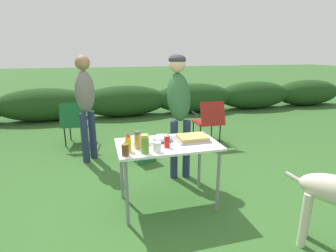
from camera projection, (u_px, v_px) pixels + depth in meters
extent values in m
plane|color=#336028|center=(168.00, 203.00, 3.04)|extent=(60.00, 60.00, 0.00)
ellipsoid|color=#1E4219|center=(45.00, 105.00, 6.63)|extent=(2.40, 0.90, 0.83)
ellipsoid|color=#1E4219|center=(124.00, 101.00, 7.13)|extent=(2.40, 0.90, 0.83)
ellipsoid|color=#1E4219|center=(193.00, 98.00, 7.64)|extent=(2.40, 0.90, 0.83)
ellipsoid|color=#1E4219|center=(254.00, 95.00, 8.14)|extent=(2.40, 0.90, 0.83)
ellipsoid|color=#1E4219|center=(307.00, 92.00, 8.65)|extent=(2.40, 0.90, 0.83)
cube|color=white|center=(168.00, 144.00, 2.85)|extent=(1.10, 0.64, 0.02)
cylinder|color=gray|center=(127.00, 193.00, 2.57)|extent=(0.04, 0.04, 0.71)
cylinder|color=gray|center=(218.00, 181.00, 2.82)|extent=(0.04, 0.04, 0.71)
cylinder|color=gray|center=(122.00, 170.00, 3.07)|extent=(0.04, 0.04, 0.71)
cylinder|color=gray|center=(199.00, 162.00, 3.32)|extent=(0.04, 0.04, 0.71)
cube|color=#9E9EA3|center=(192.00, 140.00, 2.94)|extent=(0.36, 0.29, 0.02)
cube|color=tan|center=(192.00, 137.00, 2.93)|extent=(0.32, 0.25, 0.04)
cylinder|color=white|center=(142.00, 142.00, 2.83)|extent=(0.23, 0.23, 0.03)
ellipsoid|color=#99B2CC|center=(162.00, 138.00, 2.92)|extent=(0.23, 0.23, 0.07)
cylinder|color=white|center=(157.00, 147.00, 2.59)|extent=(0.08, 0.08, 0.10)
cylinder|color=brown|center=(125.00, 150.00, 2.49)|extent=(0.07, 0.07, 0.11)
cone|color=gold|center=(125.00, 143.00, 2.47)|extent=(0.06, 0.06, 0.03)
cylinder|color=yellow|center=(128.00, 144.00, 2.60)|extent=(0.06, 0.06, 0.15)
cone|color=red|center=(128.00, 135.00, 2.58)|extent=(0.05, 0.05, 0.04)
cylinder|color=olive|center=(145.00, 145.00, 2.55)|extent=(0.08, 0.08, 0.16)
cylinder|color=#D1CC47|center=(145.00, 136.00, 2.52)|extent=(0.07, 0.07, 0.03)
cylinder|color=red|center=(167.00, 142.00, 2.71)|extent=(0.06, 0.06, 0.12)
cone|color=white|center=(167.00, 134.00, 2.69)|extent=(0.05, 0.05, 0.03)
cylinder|color=#B2893D|center=(138.00, 141.00, 2.68)|extent=(0.07, 0.07, 0.15)
cylinder|color=#4C4C4C|center=(137.00, 133.00, 2.65)|extent=(0.06, 0.06, 0.03)
cylinder|color=#232D4C|center=(174.00, 150.00, 3.57)|extent=(0.10, 0.10, 0.82)
cylinder|color=#232D4C|center=(186.00, 149.00, 3.60)|extent=(0.10, 0.10, 0.82)
ellipsoid|color=#28562D|center=(179.00, 97.00, 3.51)|extent=(0.36, 0.48, 0.70)
sphere|color=#DBAD89|center=(177.00, 64.00, 3.51)|extent=(0.23, 0.23, 0.23)
ellipsoid|color=#333338|center=(177.00, 59.00, 3.49)|extent=(0.24, 0.24, 0.14)
cylinder|color=#232D4C|center=(85.00, 138.00, 4.09)|extent=(0.11, 0.11, 0.79)
cylinder|color=#232D4C|center=(93.00, 135.00, 4.26)|extent=(0.11, 0.11, 0.79)
ellipsoid|color=slate|center=(85.00, 92.00, 3.98)|extent=(0.41, 0.42, 0.64)
sphere|color=#936B4C|center=(82.00, 63.00, 3.87)|extent=(0.22, 0.22, 0.22)
cylinder|color=beige|center=(308.00, 212.00, 2.44)|extent=(0.07, 0.07, 0.52)
cylinder|color=beige|center=(304.00, 220.00, 2.31)|extent=(0.07, 0.07, 0.52)
ellipsoid|color=beige|center=(336.00, 190.00, 2.18)|extent=(0.55, 0.60, 0.25)
cylinder|color=beige|center=(295.00, 178.00, 2.36)|extent=(0.14, 0.17, 0.10)
cube|color=#19602D|center=(78.00, 124.00, 4.98)|extent=(0.52, 0.52, 0.03)
cube|color=#19602D|center=(73.00, 115.00, 4.65)|extent=(0.48, 0.23, 0.44)
cylinder|color=black|center=(65.00, 137.00, 4.82)|extent=(0.02, 0.02, 0.38)
cylinder|color=black|center=(87.00, 136.00, 4.87)|extent=(0.02, 0.02, 0.38)
cylinder|color=black|center=(70.00, 131.00, 5.20)|extent=(0.02, 0.02, 0.38)
cylinder|color=black|center=(91.00, 130.00, 5.25)|extent=(0.02, 0.02, 0.38)
cylinder|color=black|center=(64.00, 115.00, 4.91)|extent=(0.08, 0.41, 0.02)
cylinder|color=black|center=(89.00, 114.00, 4.96)|extent=(0.08, 0.41, 0.02)
cube|color=maroon|center=(207.00, 122.00, 5.10)|extent=(0.47, 0.47, 0.03)
cube|color=maroon|center=(213.00, 114.00, 4.77)|extent=(0.46, 0.17, 0.44)
cylinder|color=black|center=(200.00, 135.00, 4.92)|extent=(0.02, 0.02, 0.38)
cylinder|color=black|center=(220.00, 134.00, 5.01)|extent=(0.02, 0.02, 0.38)
cylinder|color=black|center=(193.00, 130.00, 5.29)|extent=(0.02, 0.02, 0.38)
cylinder|color=black|center=(212.00, 128.00, 5.38)|extent=(0.02, 0.02, 0.38)
cylinder|color=black|center=(196.00, 114.00, 5.00)|extent=(0.03, 0.41, 0.02)
cylinder|color=black|center=(218.00, 113.00, 5.10)|extent=(0.03, 0.41, 0.02)
cube|color=#286B3D|center=(141.00, 151.00, 4.30)|extent=(0.44, 0.55, 0.28)
cube|color=silver|center=(140.00, 141.00, 4.25)|extent=(0.44, 0.55, 0.06)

